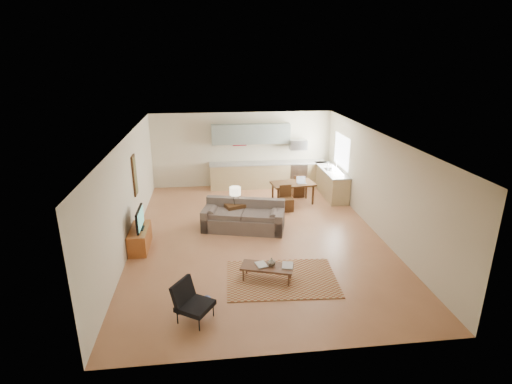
{
  "coord_description": "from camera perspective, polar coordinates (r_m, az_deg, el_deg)",
  "views": [
    {
      "loc": [
        -1.2,
        -9.7,
        4.62
      ],
      "look_at": [
        0.0,
        0.3,
        1.15
      ],
      "focal_mm": 28.0,
      "sensor_mm": 36.0,
      "label": 1
    }
  ],
  "objects": [
    {
      "name": "sofa",
      "position": [
        11.05,
        -1.81,
        -3.43
      ],
      "size": [
        2.5,
        1.57,
        0.81
      ],
      "primitive_type": null,
      "rotation": [
        0.0,
        0.0,
        -0.26
      ],
      "color": "brown",
      "rests_on": "floor"
    },
    {
      "name": "kitchen_range",
      "position": [
        14.84,
        5.9,
        2.59
      ],
      "size": [
        0.62,
        0.62,
        0.9
      ],
      "primitive_type": "cube",
      "color": "#A5A8AD",
      "rests_on": "ground"
    },
    {
      "name": "tv_credenza",
      "position": [
        10.47,
        -16.26,
        -6.38
      ],
      "size": [
        0.44,
        1.14,
        0.53
      ],
      "primitive_type": null,
      "color": "#974C1F",
      "rests_on": "floor"
    },
    {
      "name": "tv",
      "position": [
        10.26,
        -16.29,
        -3.7
      ],
      "size": [
        0.09,
        0.88,
        0.53
      ],
      "primitive_type": null,
      "color": "black",
      "rests_on": "tv_credenza"
    },
    {
      "name": "dining_chair_near",
      "position": [
        12.41,
        4.39,
        -0.93
      ],
      "size": [
        0.41,
        0.42,
        0.79
      ],
      "primitive_type": null,
      "rotation": [
        0.0,
        0.0,
        0.07
      ],
      "color": "#382110",
      "rests_on": "floor"
    },
    {
      "name": "kitchen_microwave",
      "position": [
        14.59,
        6.03,
        6.76
      ],
      "size": [
        0.62,
        0.4,
        0.35
      ],
      "primitive_type": "cube",
      "color": "#A5A8AD",
      "rests_on": "room"
    },
    {
      "name": "vase",
      "position": [
        8.67,
        2.24,
        -9.94
      ],
      "size": [
        0.23,
        0.23,
        0.18
      ],
      "primitive_type": "imported",
      "rotation": [
        0.0,
        0.0,
        0.16
      ],
      "color": "black",
      "rests_on": "coffee_table"
    },
    {
      "name": "book_a",
      "position": [
        8.68,
        0.08,
        -10.48
      ],
      "size": [
        0.36,
        0.4,
        0.03
      ],
      "primitive_type": "imported",
      "rotation": [
        0.0,
        0.0,
        0.25
      ],
      "color": "maroon",
      "rests_on": "coffee_table"
    },
    {
      "name": "kitchen_counter_back",
      "position": [
        14.64,
        1.69,
        2.5
      ],
      "size": [
        4.26,
        0.64,
        0.92
      ],
      "primitive_type": null,
      "color": "tan",
      "rests_on": "ground"
    },
    {
      "name": "wall_art_left",
      "position": [
        11.22,
        -16.9,
        2.29
      ],
      "size": [
        0.06,
        0.42,
        1.1
      ],
      "primitive_type": null,
      "color": "olive",
      "rests_on": "room"
    },
    {
      "name": "laptop",
      "position": [
        12.92,
        6.58,
        1.69
      ],
      "size": [
        0.31,
        0.24,
        0.22
      ],
      "primitive_type": null,
      "rotation": [
        0.0,
        0.0,
        0.08
      ],
      "color": "#A5A8AD",
      "rests_on": "dining_table"
    },
    {
      "name": "book_b",
      "position": [
        8.72,
        3.75,
        -10.38
      ],
      "size": [
        0.38,
        0.43,
        0.02
      ],
      "primitive_type": "imported",
      "rotation": [
        0.0,
        0.0,
        -0.24
      ],
      "color": "navy",
      "rests_on": "coffee_table"
    },
    {
      "name": "table_lamp",
      "position": [
        11.15,
        -2.99,
        -0.48
      ],
      "size": [
        0.41,
        0.41,
        0.52
      ],
      "primitive_type": null,
      "rotation": [
        0.0,
        0.0,
        0.37
      ],
      "color": "beige",
      "rests_on": "console_table"
    },
    {
      "name": "kitchen_counter_right",
      "position": [
        13.98,
        10.67,
        1.37
      ],
      "size": [
        0.64,
        2.26,
        0.92
      ],
      "primitive_type": null,
      "color": "tan",
      "rests_on": "ground"
    },
    {
      "name": "triptych",
      "position": [
        14.5,
        -2.37,
        7.58
      ],
      "size": [
        1.7,
        0.04,
        0.5
      ],
      "primitive_type": null,
      "color": "beige",
      "rests_on": "room"
    },
    {
      "name": "dining_chair_far",
      "position": [
        13.73,
        6.05,
        1.01
      ],
      "size": [
        0.38,
        0.4,
        0.8
      ],
      "primitive_type": null,
      "rotation": [
        0.0,
        0.0,
        3.15
      ],
      "color": "#382110",
      "rests_on": "floor"
    },
    {
      "name": "rug",
      "position": [
        8.9,
        3.7,
        -12.24
      ],
      "size": [
        2.45,
        1.77,
        0.02
      ],
      "primitive_type": "cube",
      "rotation": [
        0.0,
        0.0,
        -0.06
      ],
      "color": "brown",
      "rests_on": "floor"
    },
    {
      "name": "coffee_table",
      "position": [
        8.77,
        1.59,
        -11.49
      ],
      "size": [
        1.2,
        0.77,
        0.34
      ],
      "primitive_type": null,
      "rotation": [
        0.0,
        0.0,
        -0.32
      ],
      "color": "#4C2F1E",
      "rests_on": "floor"
    },
    {
      "name": "upper_cabinets",
      "position": [
        14.36,
        -0.73,
        8.3
      ],
      "size": [
        2.8,
        0.34,
        0.7
      ],
      "primitive_type": "cube",
      "color": "gray",
      "rests_on": "room"
    },
    {
      "name": "armchair",
      "position": [
        7.58,
        -8.71,
        -15.32
      ],
      "size": [
        0.91,
        0.91,
        0.75
      ],
      "primitive_type": null,
      "rotation": [
        0.0,
        0.0,
        1.0
      ],
      "color": "black",
      "rests_on": "floor"
    },
    {
      "name": "console_table",
      "position": [
        11.36,
        -2.94,
        -3.24
      ],
      "size": [
        0.65,
        0.54,
        0.64
      ],
      "primitive_type": null,
      "rotation": [
        0.0,
        0.0,
        0.36
      ],
      "color": "#382110",
      "rests_on": "floor"
    },
    {
      "name": "soap_bottle",
      "position": [
        13.92,
        10.25,
        3.71
      ],
      "size": [
        0.11,
        0.11,
        0.19
      ],
      "primitive_type": "imported",
      "rotation": [
        0.0,
        0.0,
        -0.16
      ],
      "color": "beige",
      "rests_on": "kitchen_counter_right"
    },
    {
      "name": "window_right",
      "position": [
        13.79,
        12.14,
        5.73
      ],
      "size": [
        0.02,
        1.4,
        1.05
      ],
      "primitive_type": "cube",
      "color": "white",
      "rests_on": "room"
    },
    {
      "name": "dining_table",
      "position": [
        13.08,
        5.26,
        -0.13
      ],
      "size": [
        1.46,
        0.96,
        0.69
      ],
      "primitive_type": null,
      "rotation": [
        0.0,
        0.0,
        0.14
      ],
      "color": "#382110",
      "rests_on": "floor"
    },
    {
      "name": "room",
      "position": [
        10.3,
        0.2,
        0.51
      ],
      "size": [
        9.0,
        9.0,
        9.0
      ],
      "color": "#A06541",
      "rests_on": "ground"
    }
  ]
}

